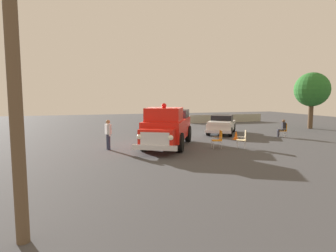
{
  "coord_description": "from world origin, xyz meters",
  "views": [
    {
      "loc": [
        4.47,
        16.45,
        2.98
      ],
      "look_at": [
        -0.29,
        0.45,
        1.2
      ],
      "focal_mm": 30.04,
      "sensor_mm": 36.0,
      "label": 1
    }
  ],
  "objects_px": {
    "lawn_chair_spare": "(243,138)",
    "oak_tree_left": "(312,90)",
    "vintage_fire_truck": "(167,126)",
    "utility_pole": "(13,54)",
    "lawn_chair_near_truck": "(284,129)",
    "classic_hot_rod": "(222,124)",
    "spectator_standing": "(108,133)",
    "spectator_seated": "(282,128)",
    "traffic_cone": "(236,135)",
    "lawn_chair_by_car": "(219,138)"
  },
  "relations": [
    {
      "from": "lawn_chair_spare",
      "to": "oak_tree_left",
      "type": "relative_size",
      "value": 0.2
    },
    {
      "from": "spectator_seated",
      "to": "spectator_standing",
      "type": "relative_size",
      "value": 0.77
    },
    {
      "from": "classic_hot_rod",
      "to": "lawn_chair_spare",
      "type": "relative_size",
      "value": 4.55
    },
    {
      "from": "classic_hot_rod",
      "to": "lawn_chair_by_car",
      "type": "xyz_separation_m",
      "value": [
        3.1,
        5.64,
        -0.16
      ]
    },
    {
      "from": "vintage_fire_truck",
      "to": "spectator_seated",
      "type": "bearing_deg",
      "value": -171.93
    },
    {
      "from": "vintage_fire_truck",
      "to": "utility_pole",
      "type": "xyz_separation_m",
      "value": [
        5.93,
        9.7,
        2.58
      ]
    },
    {
      "from": "classic_hot_rod",
      "to": "spectator_standing",
      "type": "distance_m",
      "value": 10.15
    },
    {
      "from": "utility_pole",
      "to": "classic_hot_rod",
      "type": "bearing_deg",
      "value": -129.98
    },
    {
      "from": "spectator_seated",
      "to": "utility_pole",
      "type": "relative_size",
      "value": 0.18
    },
    {
      "from": "lawn_chair_near_truck",
      "to": "lawn_chair_spare",
      "type": "bearing_deg",
      "value": 29.84
    },
    {
      "from": "spectator_standing",
      "to": "utility_pole",
      "type": "bearing_deg",
      "value": 75.46
    },
    {
      "from": "lawn_chair_by_car",
      "to": "lawn_chair_spare",
      "type": "height_order",
      "value": "same"
    },
    {
      "from": "vintage_fire_truck",
      "to": "utility_pole",
      "type": "height_order",
      "value": "utility_pole"
    },
    {
      "from": "classic_hot_rod",
      "to": "lawn_chair_spare",
      "type": "xyz_separation_m",
      "value": [
        1.72,
        5.99,
        -0.16
      ]
    },
    {
      "from": "lawn_chair_near_truck",
      "to": "utility_pole",
      "type": "height_order",
      "value": "utility_pole"
    },
    {
      "from": "lawn_chair_spare",
      "to": "utility_pole",
      "type": "xyz_separation_m",
      "value": [
        9.97,
        7.95,
        3.18
      ]
    },
    {
      "from": "lawn_chair_near_truck",
      "to": "oak_tree_left",
      "type": "relative_size",
      "value": 0.2
    },
    {
      "from": "classic_hot_rod",
      "to": "traffic_cone",
      "type": "xyz_separation_m",
      "value": [
        0.47,
        3.04,
        -0.44
      ]
    },
    {
      "from": "spectator_seated",
      "to": "traffic_cone",
      "type": "bearing_deg",
      "value": 1.31
    },
    {
      "from": "utility_pole",
      "to": "traffic_cone",
      "type": "height_order",
      "value": "utility_pole"
    },
    {
      "from": "classic_hot_rod",
      "to": "utility_pole",
      "type": "xyz_separation_m",
      "value": [
        11.69,
        13.94,
        3.03
      ]
    },
    {
      "from": "utility_pole",
      "to": "lawn_chair_near_truck",
      "type": "bearing_deg",
      "value": -144.2
    },
    {
      "from": "lawn_chair_by_car",
      "to": "spectator_seated",
      "type": "bearing_deg",
      "value": -157.4
    },
    {
      "from": "vintage_fire_truck",
      "to": "lawn_chair_spare",
      "type": "bearing_deg",
      "value": 156.65
    },
    {
      "from": "classic_hot_rod",
      "to": "spectator_seated",
      "type": "height_order",
      "value": "classic_hot_rod"
    },
    {
      "from": "vintage_fire_truck",
      "to": "utility_pole",
      "type": "distance_m",
      "value": 11.66
    },
    {
      "from": "utility_pole",
      "to": "spectator_standing",
      "type": "bearing_deg",
      "value": -104.54
    },
    {
      "from": "classic_hot_rod",
      "to": "oak_tree_left",
      "type": "bearing_deg",
      "value": -175.02
    },
    {
      "from": "lawn_chair_spare",
      "to": "spectator_seated",
      "type": "relative_size",
      "value": 0.79
    },
    {
      "from": "vintage_fire_truck",
      "to": "lawn_chair_by_car",
      "type": "relative_size",
      "value": 6.15
    },
    {
      "from": "lawn_chair_spare",
      "to": "utility_pole",
      "type": "relative_size",
      "value": 0.14
    },
    {
      "from": "vintage_fire_truck",
      "to": "lawn_chair_spare",
      "type": "relative_size",
      "value": 6.15
    },
    {
      "from": "oak_tree_left",
      "to": "traffic_cone",
      "type": "bearing_deg",
      "value": 21.33
    },
    {
      "from": "utility_pole",
      "to": "traffic_cone",
      "type": "xyz_separation_m",
      "value": [
        -11.22,
        -10.9,
        -3.47
      ]
    },
    {
      "from": "spectator_standing",
      "to": "oak_tree_left",
      "type": "bearing_deg",
      "value": -164.6
    },
    {
      "from": "lawn_chair_by_car",
      "to": "lawn_chair_spare",
      "type": "xyz_separation_m",
      "value": [
        -1.38,
        0.35,
        0.0
      ]
    },
    {
      "from": "lawn_chair_by_car",
      "to": "traffic_cone",
      "type": "height_order",
      "value": "lawn_chair_by_car"
    },
    {
      "from": "spectator_standing",
      "to": "utility_pole",
      "type": "xyz_separation_m",
      "value": [
        2.5,
        9.64,
        2.81
      ]
    },
    {
      "from": "spectator_seated",
      "to": "oak_tree_left",
      "type": "bearing_deg",
      "value": -148.14
    },
    {
      "from": "oak_tree_left",
      "to": "utility_pole",
      "type": "height_order",
      "value": "utility_pole"
    },
    {
      "from": "lawn_chair_spare",
      "to": "oak_tree_left",
      "type": "bearing_deg",
      "value": -148.57
    },
    {
      "from": "vintage_fire_truck",
      "to": "lawn_chair_near_truck",
      "type": "bearing_deg",
      "value": -172.4
    },
    {
      "from": "lawn_chair_by_car",
      "to": "oak_tree_left",
      "type": "bearing_deg",
      "value": -152.71
    },
    {
      "from": "utility_pole",
      "to": "oak_tree_left",
      "type": "bearing_deg",
      "value": -145.03
    },
    {
      "from": "spectator_seated",
      "to": "traffic_cone",
      "type": "xyz_separation_m",
      "value": [
        3.81,
        0.09,
        -0.39
      ]
    },
    {
      "from": "classic_hot_rod",
      "to": "spectator_seated",
      "type": "distance_m",
      "value": 4.46
    },
    {
      "from": "lawn_chair_spare",
      "to": "traffic_cone",
      "type": "distance_m",
      "value": 3.21
    },
    {
      "from": "vintage_fire_truck",
      "to": "lawn_chair_near_truck",
      "type": "distance_m",
      "value": 9.32
    },
    {
      "from": "lawn_chair_spare",
      "to": "utility_pole",
      "type": "bearing_deg",
      "value": 38.58
    },
    {
      "from": "classic_hot_rod",
      "to": "lawn_chair_near_truck",
      "type": "distance_m",
      "value": 4.59
    }
  ]
}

